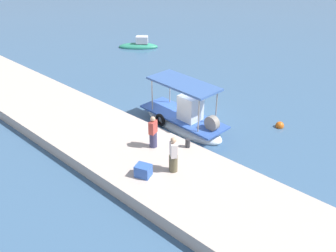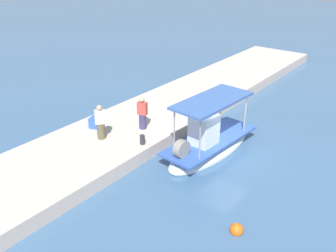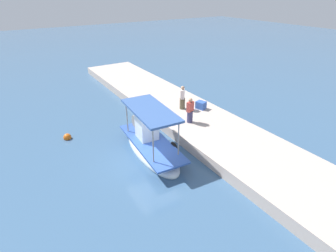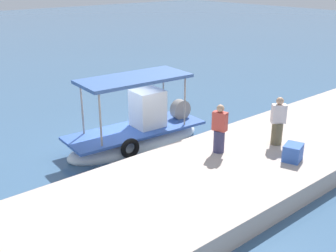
{
  "view_description": "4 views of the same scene",
  "coord_description": "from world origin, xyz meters",
  "px_view_note": "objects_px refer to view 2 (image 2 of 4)",
  "views": [
    {
      "loc": [
        11.71,
        -13.86,
        9.89
      ],
      "look_at": [
        0.92,
        -1.94,
        0.89
      ],
      "focal_mm": 37.63,
      "sensor_mm": 36.0,
      "label": 1
    },
    {
      "loc": [
        14.0,
        7.66,
        8.79
      ],
      "look_at": [
        0.61,
        -2.68,
        0.71
      ],
      "focal_mm": 39.9,
      "sensor_mm": 36.0,
      "label": 2
    },
    {
      "loc": [
        -10.71,
        5.75,
        8.34
      ],
      "look_at": [
        1.27,
        -1.83,
        0.93
      ],
      "focal_mm": 28.33,
      "sensor_mm": 36.0,
      "label": 3
    },
    {
      "loc": [
        -7.91,
        -12.1,
        6.3
      ],
      "look_at": [
        0.81,
        -1.77,
        1.19
      ],
      "focal_mm": 44.11,
      "sensor_mm": 36.0,
      "label": 4
    }
  ],
  "objects_px": {
    "main_fishing_boat": "(209,144)",
    "mooring_bollard": "(142,140)",
    "fisherman_near_bollard": "(142,115)",
    "cargo_crate": "(96,122)",
    "fisherman_by_crate": "(101,124)",
    "marker_buoy": "(237,230)"
  },
  "relations": [
    {
      "from": "main_fishing_boat",
      "to": "mooring_bollard",
      "type": "distance_m",
      "value": 3.13
    },
    {
      "from": "fisherman_near_bollard",
      "to": "mooring_bollard",
      "type": "distance_m",
      "value": 1.75
    },
    {
      "from": "cargo_crate",
      "to": "fisherman_near_bollard",
      "type": "bearing_deg",
      "value": 123.78
    },
    {
      "from": "fisherman_by_crate",
      "to": "cargo_crate",
      "type": "distance_m",
      "value": 1.43
    },
    {
      "from": "fisherman_near_bollard",
      "to": "fisherman_by_crate",
      "type": "relative_size",
      "value": 0.97
    },
    {
      "from": "cargo_crate",
      "to": "marker_buoy",
      "type": "bearing_deg",
      "value": 78.07
    },
    {
      "from": "fisherman_near_bollard",
      "to": "fisherman_by_crate",
      "type": "distance_m",
      "value": 2.18
    },
    {
      "from": "mooring_bollard",
      "to": "fisherman_by_crate",
      "type": "bearing_deg",
      "value": -68.61
    },
    {
      "from": "fisherman_by_crate",
      "to": "mooring_bollard",
      "type": "height_order",
      "value": "fisherman_by_crate"
    },
    {
      "from": "main_fishing_boat",
      "to": "cargo_crate",
      "type": "xyz_separation_m",
      "value": [
        2.17,
        -5.31,
        0.41
      ]
    },
    {
      "from": "main_fishing_boat",
      "to": "marker_buoy",
      "type": "height_order",
      "value": "main_fishing_boat"
    },
    {
      "from": "fisherman_by_crate",
      "to": "mooring_bollard",
      "type": "relative_size",
      "value": 3.78
    },
    {
      "from": "cargo_crate",
      "to": "fisherman_by_crate",
      "type": "bearing_deg",
      "value": 58.18
    },
    {
      "from": "mooring_bollard",
      "to": "cargo_crate",
      "type": "xyz_separation_m",
      "value": [
        0.04,
        -3.05,
        0.04
      ]
    },
    {
      "from": "mooring_bollard",
      "to": "marker_buoy",
      "type": "distance_m",
      "value": 6.3
    },
    {
      "from": "mooring_bollard",
      "to": "cargo_crate",
      "type": "distance_m",
      "value": 3.05
    },
    {
      "from": "marker_buoy",
      "to": "fisherman_by_crate",
      "type": "bearing_deg",
      "value": -98.65
    },
    {
      "from": "fisherman_near_bollard",
      "to": "marker_buoy",
      "type": "distance_m",
      "value": 7.84
    },
    {
      "from": "fisherman_near_bollard",
      "to": "marker_buoy",
      "type": "bearing_deg",
      "value": 65.44
    },
    {
      "from": "mooring_bollard",
      "to": "marker_buoy",
      "type": "bearing_deg",
      "value": 71.89
    },
    {
      "from": "fisherman_by_crate",
      "to": "cargo_crate",
      "type": "xyz_separation_m",
      "value": [
        -0.7,
        -1.13,
        -0.5
      ]
    },
    {
      "from": "mooring_bollard",
      "to": "marker_buoy",
      "type": "relative_size",
      "value": 0.93
    }
  ]
}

